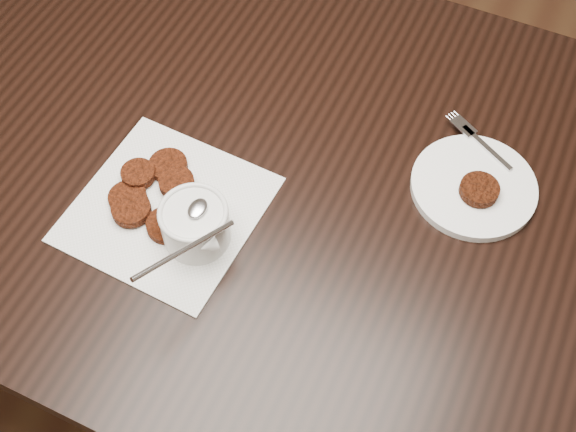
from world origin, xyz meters
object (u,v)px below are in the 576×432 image
(napkin, at_px, (167,209))
(plate_with_patty, at_px, (475,184))
(table, at_px, (278,273))
(sauce_ramekin, at_px, (193,211))

(napkin, height_order, plate_with_patty, plate_with_patty)
(plate_with_patty, bearing_deg, table, -164.08)
(table, relative_size, sauce_ramekin, 10.84)
(napkin, relative_size, plate_with_patty, 1.38)
(sauce_ramekin, distance_m, plate_with_patty, 0.44)
(table, xyz_separation_m, napkin, (-0.11, -0.15, 0.38))
(sauce_ramekin, relative_size, plate_with_patty, 0.71)
(sauce_ramekin, xyz_separation_m, plate_with_patty, (0.35, 0.26, -0.06))
(sauce_ramekin, bearing_deg, table, 75.03)
(table, relative_size, napkin, 5.56)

